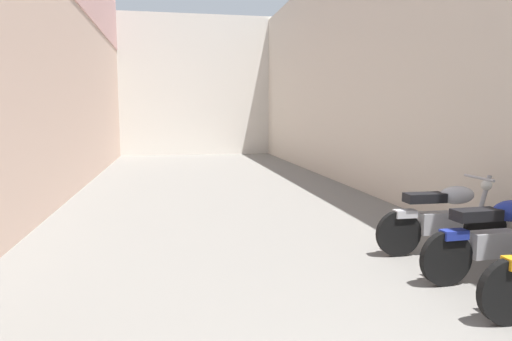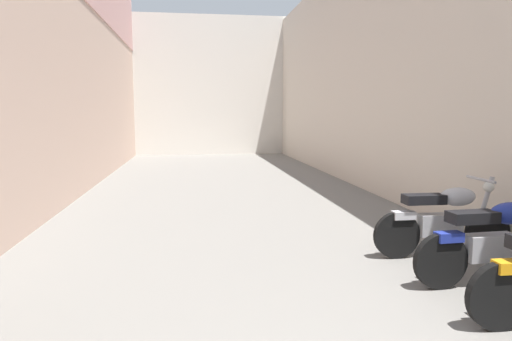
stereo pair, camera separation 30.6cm
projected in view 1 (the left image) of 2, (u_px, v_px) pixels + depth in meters
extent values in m
plane|color=slate|center=(234.00, 213.00, 8.44)|extent=(36.61, 36.61, 0.00)
cube|color=beige|center=(49.00, 5.00, 9.24)|extent=(0.40, 20.61, 8.10)
cube|color=beige|center=(369.00, 63.00, 10.66)|extent=(0.40, 20.61, 6.03)
cube|color=beige|center=(194.00, 87.00, 21.03)|extent=(9.63, 2.00, 6.18)
cylinder|color=black|center=(510.00, 292.00, 3.93)|extent=(0.60, 0.09, 0.60)
cylinder|color=black|center=(446.00, 259.00, 4.84)|extent=(0.60, 0.11, 0.60)
cube|color=#9E9EA3|center=(492.00, 244.00, 4.96)|extent=(0.57, 0.23, 0.28)
ellipsoid|color=navy|center=(512.00, 211.00, 4.97)|extent=(0.49, 0.29, 0.24)
cube|color=black|center=(476.00, 215.00, 4.86)|extent=(0.53, 0.25, 0.12)
cube|color=navy|center=(454.00, 234.00, 4.83)|extent=(0.29, 0.15, 0.10)
cylinder|color=black|center=(485.00, 229.00, 6.07)|extent=(0.60, 0.08, 0.60)
cylinder|color=black|center=(399.00, 234.00, 5.85)|extent=(0.60, 0.08, 0.60)
cube|color=#9E9EA3|center=(439.00, 223.00, 5.94)|extent=(0.56, 0.20, 0.28)
ellipsoid|color=#B7B7BC|center=(457.00, 195.00, 5.93)|extent=(0.48, 0.26, 0.24)
cube|color=black|center=(425.00, 198.00, 5.85)|extent=(0.52, 0.22, 0.12)
cylinder|color=#9E9EA3|center=(482.00, 204.00, 6.01)|extent=(0.25, 0.06, 0.77)
cylinder|color=#9E9EA3|center=(479.00, 178.00, 5.96)|extent=(0.04, 0.58, 0.04)
sphere|color=silver|center=(486.00, 185.00, 5.99)|extent=(0.14, 0.14, 0.14)
cube|color=#B7B7BC|center=(405.00, 214.00, 5.83)|extent=(0.28, 0.14, 0.10)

